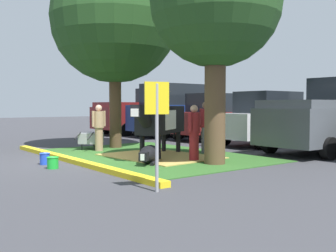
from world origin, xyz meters
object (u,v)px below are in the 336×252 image
(cow_holstein, at_px, (160,120))
(parking_sign, at_px, (157,114))
(person_handler, at_px, (99,127))
(bucket_green, at_px, (53,162))
(person_visitor_near, at_px, (206,126))
(bucket_blue, at_px, (45,158))
(person_visitor_far, at_px, (194,131))
(wheelbarrow, at_px, (91,138))
(shade_tree_right, at_px, (216,3))
(pickup_truck_black, at_px, (332,118))
(sedan_red, at_px, (216,117))
(pickup_truck_maroon, at_px, (146,113))
(suv_dark_grey, at_px, (176,110))
(shade_tree_left, at_px, (115,19))
(calf_lying, at_px, (149,155))
(hatchback_white, at_px, (268,119))

(cow_holstein, xyz_separation_m, parking_sign, (3.89, -2.90, 0.28))
(person_handler, xyz_separation_m, bucket_green, (2.55, -2.55, -0.67))
(person_visitor_near, relative_size, bucket_blue, 5.51)
(person_visitor_far, height_order, wheelbarrow, person_visitor_far)
(shade_tree_right, relative_size, bucket_green, 20.16)
(bucket_blue, xyz_separation_m, pickup_truck_black, (2.90, 8.39, 0.96))
(person_visitor_near, xyz_separation_m, sedan_red, (-3.57, 3.89, 0.12))
(shade_tree_right, distance_m, pickup_truck_maroon, 11.87)
(cow_holstein, xyz_separation_m, person_visitor_far, (1.41, 0.10, -0.26))
(parking_sign, distance_m, bucket_green, 3.82)
(shade_tree_right, relative_size, bucket_blue, 19.74)
(person_visitor_near, bearing_deg, sedan_red, 132.55)
(pickup_truck_black, bearing_deg, bucket_blue, -109.06)
(suv_dark_grey, bearing_deg, shade_tree_left, -60.42)
(cow_holstein, xyz_separation_m, wheelbarrow, (-2.93, -0.77, -0.69))
(calf_lying, xyz_separation_m, person_visitor_far, (0.38, 1.19, 0.57))
(bucket_blue, bearing_deg, bucket_green, -6.52)
(wheelbarrow, distance_m, pickup_truck_maroon, 7.95)
(parking_sign, relative_size, bucket_green, 6.66)
(wheelbarrow, relative_size, sedan_red, 0.31)
(bucket_green, bearing_deg, shade_tree_left, 131.89)
(wheelbarrow, distance_m, hatchback_white, 6.61)
(calf_lying, height_order, bucket_green, calf_lying)
(hatchback_white, bearing_deg, shade_tree_left, -116.68)
(person_visitor_far, xyz_separation_m, bucket_blue, (-1.89, -3.40, -0.66))
(cow_holstein, distance_m, sedan_red, 6.31)
(shade_tree_left, bearing_deg, bucket_blue, -55.23)
(parking_sign, distance_m, pickup_truck_maroon, 14.55)
(shade_tree_right, distance_m, suv_dark_grey, 9.65)
(shade_tree_left, height_order, calf_lying, shade_tree_left)
(cow_holstein, bearing_deg, person_visitor_near, 77.86)
(suv_dark_grey, bearing_deg, person_visitor_near, -30.92)
(calf_lying, relative_size, parking_sign, 0.62)
(wheelbarrow, bearing_deg, calf_lying, -4.70)
(shade_tree_right, height_order, bucket_green, shade_tree_right)
(calf_lying, distance_m, suv_dark_grey, 9.20)
(cow_holstein, bearing_deg, shade_tree_left, 177.41)
(wheelbarrow, bearing_deg, bucket_green, -39.00)
(parking_sign, height_order, suv_dark_grey, suv_dark_grey)
(person_visitor_far, distance_m, sedan_red, 7.06)
(shade_tree_left, bearing_deg, person_visitor_far, -0.36)
(person_handler, bearing_deg, person_visitor_far, 14.33)
(wheelbarrow, height_order, sedan_red, sedan_red)
(calf_lying, height_order, hatchback_white, hatchback_white)
(shade_tree_left, height_order, hatchback_white, shade_tree_left)
(parking_sign, bearing_deg, shade_tree_left, 155.80)
(bucket_blue, bearing_deg, person_visitor_far, 60.96)
(parking_sign, bearing_deg, sedan_red, 130.66)
(person_visitor_near, distance_m, bucket_blue, 4.93)
(person_visitor_far, height_order, bucket_blue, person_visitor_far)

